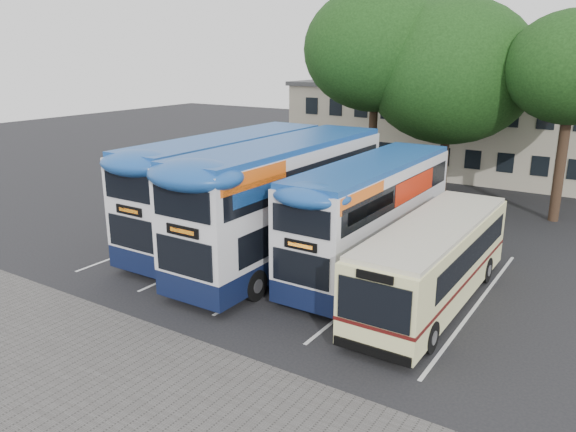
% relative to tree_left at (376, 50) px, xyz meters
% --- Properties ---
extents(ground, '(120.00, 120.00, 0.00)m').
position_rel_tree_left_xyz_m(ground, '(6.57, -17.57, -8.43)').
color(ground, black).
rests_on(ground, ground).
extents(paving_strip, '(40.00, 6.00, 0.01)m').
position_rel_tree_left_xyz_m(paving_strip, '(4.57, -22.57, -8.42)').
color(paving_strip, '#595654').
rests_on(paving_strip, ground).
extents(bay_lines, '(14.12, 11.00, 0.01)m').
position_rel_tree_left_xyz_m(bay_lines, '(2.82, -12.57, -8.42)').
color(bay_lines, silver).
rests_on(bay_lines, ground).
extents(depot_building, '(32.40, 8.40, 6.20)m').
position_rel_tree_left_xyz_m(depot_building, '(6.57, 9.42, -5.27)').
color(depot_building, '#BEB199').
rests_on(depot_building, ground).
extents(tree_left, '(8.29, 8.29, 11.97)m').
position_rel_tree_left_xyz_m(tree_left, '(0.00, 0.00, 0.00)').
color(tree_left, black).
rests_on(tree_left, ground).
extents(tree_mid, '(9.45, 9.45, 11.25)m').
position_rel_tree_left_xyz_m(tree_mid, '(3.99, 1.28, -1.20)').
color(tree_mid, black).
rests_on(tree_mid, ground).
extents(tree_right, '(6.36, 6.36, 10.28)m').
position_rel_tree_left_xyz_m(tree_right, '(10.34, -0.26, -0.88)').
color(tree_right, black).
rests_on(tree_right, ground).
extents(bus_dd_left, '(2.77, 11.44, 4.77)m').
position_rel_tree_left_xyz_m(bus_dd_left, '(-1.51, -11.71, -5.80)').
color(bus_dd_left, '#0F1737').
rests_on(bus_dd_left, ground).
extents(bus_dd_mid, '(2.85, 11.75, 4.90)m').
position_rel_tree_left_xyz_m(bus_dd_mid, '(1.97, -12.47, -5.73)').
color(bus_dd_mid, '#0F1737').
rests_on(bus_dd_mid, ground).
extents(bus_dd_right, '(2.51, 10.34, 4.31)m').
position_rel_tree_left_xyz_m(bus_dd_right, '(5.31, -11.49, -6.05)').
color(bus_dd_right, '#0F1737').
rests_on(bus_dd_right, ground).
extents(bus_single, '(2.45, 9.62, 2.87)m').
position_rel_tree_left_xyz_m(bus_single, '(8.42, -13.14, -6.80)').
color(bus_single, '#F3EFA2').
rests_on(bus_single, ground).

